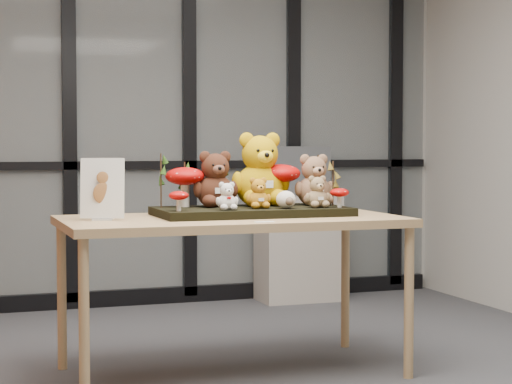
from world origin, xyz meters
name	(u,v)px	position (x,y,z in m)	size (l,w,h in m)	color
room_shell	(233,47)	(0.00, 0.00, 1.68)	(5.00, 5.00, 5.00)	#B5B2AA
glass_partition	(131,116)	(0.00, 2.47, 1.42)	(4.90, 0.06, 2.78)	#2D383F
display_table	(232,229)	(0.08, 0.25, 0.76)	(1.77, 0.89, 0.83)	tan
diorama_tray	(252,211)	(0.21, 0.32, 0.85)	(1.01, 0.51, 0.04)	black
bear_pooh_yellow	(260,165)	(0.30, 0.44, 1.09)	(0.34, 0.30, 0.44)	#C99706
bear_brown_medium	(215,176)	(0.04, 0.43, 1.04)	(0.25, 0.23, 0.33)	#3F1E12
bear_tan_back	(314,177)	(0.60, 0.39, 1.02)	(0.24, 0.21, 0.31)	brown
bear_small_yellow	(258,191)	(0.21, 0.22, 0.96)	(0.14, 0.12, 0.18)	#BA7514
bear_white_bow	(227,195)	(0.02, 0.17, 0.95)	(0.12, 0.11, 0.16)	white
bear_beige_small	(317,190)	(0.53, 0.18, 0.96)	(0.14, 0.13, 0.19)	#8E724D
plush_cream_hedgehog	(286,199)	(0.35, 0.17, 0.92)	(0.08, 0.07, 0.10)	white
mushroom_back_left	(185,185)	(-0.12, 0.46, 0.99)	(0.21, 0.21, 0.24)	#A20605
mushroom_back_right	(280,183)	(0.42, 0.44, 1.00)	(0.22, 0.22, 0.25)	#A20605
mushroom_front_left	(179,200)	(-0.23, 0.18, 0.93)	(0.10, 0.10, 0.11)	#A20605
mushroom_front_right	(339,197)	(0.65, 0.16, 0.93)	(0.10, 0.10, 0.11)	#A20605
sprig_green_far_left	(161,181)	(-0.25, 0.45, 1.01)	(0.05, 0.05, 0.29)	black
sprig_green_mid_left	(185,184)	(-0.11, 0.51, 0.99)	(0.05, 0.05, 0.24)	black
sprig_dry_far_right	(318,180)	(0.64, 0.43, 1.01)	(0.05, 0.05, 0.28)	brown
sprig_dry_mid_right	(333,183)	(0.67, 0.30, 0.99)	(0.05, 0.05, 0.24)	brown
sprig_green_centre	(225,186)	(0.12, 0.52, 0.98)	(0.05, 0.05, 0.21)	black
sign_holder	(102,191)	(-0.60, 0.28, 0.97)	(0.22, 0.11, 0.31)	silver
label_card	(264,222)	(0.13, -0.10, 0.83)	(0.10, 0.03, 0.00)	white
cabinet	(298,248)	(1.26, 2.25, 0.41)	(0.61, 0.35, 0.81)	#A89F96
monitor	(298,171)	(1.26, 2.27, 1.00)	(0.53, 0.06, 0.38)	#515459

